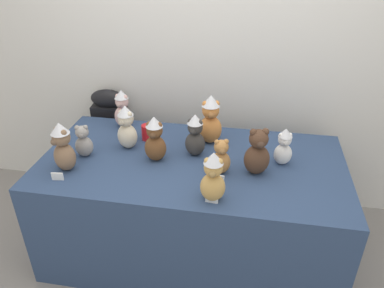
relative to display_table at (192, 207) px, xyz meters
The scene contains 19 objects.
ground_plane 0.46m from the display_table, 90.00° to the right, with size 10.00×10.00×0.00m, color gray.
wall_back 1.18m from the display_table, 90.00° to the left, with size 7.00×0.08×2.60m, color silver.
display_table is the anchor object (origin of this frame).
instrument_case 1.02m from the display_table, 141.99° to the left, with size 0.29×0.14×0.95m.
teddy_bear_cream 0.71m from the display_table, 169.03° to the left, with size 0.17×0.16×0.31m.
teddy_bear_mocha 0.95m from the display_table, 162.42° to the right, with size 0.19×0.18×0.32m.
teddy_bear_ginger 0.62m from the display_table, 72.39° to the left, with size 0.19×0.17×0.35m.
teddy_bear_chestnut 0.58m from the display_table, behind, with size 0.14×0.13×0.31m.
teddy_bear_charcoal 0.53m from the display_table, 84.51° to the left, with size 0.14×0.13×0.29m.
teddy_bear_cocoa 0.67m from the display_table, 10.23° to the right, with size 0.18×0.17×0.30m.
teddy_bear_honey 0.68m from the display_table, 64.63° to the right, with size 0.14×0.12×0.30m.
teddy_bear_caramel 0.54m from the display_table, 29.35° to the right, with size 0.14×0.13×0.23m.
teddy_bear_snow 0.76m from the display_table, ahead, with size 0.13×0.12×0.25m.
teddy_bear_blush 0.88m from the display_table, 146.88° to the left, with size 0.15×0.13×0.29m.
teddy_bear_ash 0.85m from the display_table, behind, with size 0.14×0.12×0.22m.
party_cup_red 0.61m from the display_table, 148.32° to the left, with size 0.08×0.08×0.11m, color red.
name_card_front_left 0.92m from the display_table, 154.56° to the right, with size 0.07×0.01×0.05m, color white.
name_card_front_middle 0.60m from the display_table, 66.11° to the right, with size 0.07×0.01×0.05m, color white.
name_card_front_right 0.50m from the display_table, 47.47° to the right, with size 0.07×0.01×0.05m, color white.
Camera 1 is at (0.35, -1.75, 2.05)m, focal length 34.85 mm.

